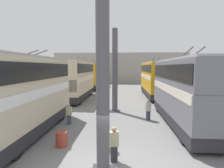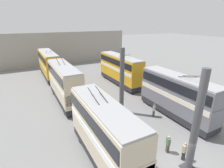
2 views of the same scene
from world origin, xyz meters
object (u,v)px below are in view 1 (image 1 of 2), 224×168
person_by_left_row (148,110)px  person_aisle_midway (106,133)px  bus_right_near (28,90)px  person_aisle_foreground (114,143)px  bus_left_near (183,88)px  bus_right_far (94,74)px  oil_drum (62,139)px  bus_left_far (153,77)px  person_by_right_row (69,114)px  bus_right_mid (78,77)px

person_by_left_row → person_aisle_midway: (-5.34, 3.03, -0.01)m
bus_right_near → person_aisle_foreground: bearing=-118.2°
bus_left_near → person_aisle_foreground: bearing=138.8°
bus_left_near → person_aisle_midway: size_ratio=6.16×
person_aisle_foreground → person_aisle_midway: size_ratio=1.01×
bus_right_far → oil_drum: size_ratio=13.53×
bus_left_far → person_aisle_foreground: 19.54m
bus_right_near → person_by_right_row: size_ratio=5.86×
person_aisle_foreground → oil_drum: bearing=48.8°
bus_right_far → person_aisle_midway: bearing=-169.2°
bus_right_mid → person_by_right_row: 11.00m
bus_right_mid → person_by_left_row: (-9.14, -8.27, -2.12)m
bus_left_near → person_by_left_row: bearing=68.0°
person_aisle_foreground → person_by_right_row: 6.39m
bus_left_near → bus_right_near: bearing=103.4°
bus_left_near → person_aisle_midway: (-4.36, 5.46, -1.98)m
person_by_right_row → oil_drum: size_ratio=1.91×
bus_right_near → bus_left_far: bearing=-34.3°
bus_right_far → person_by_right_row: 23.78m
bus_right_mid → person_by_left_row: bus_right_mid is taller
bus_left_far → person_aisle_foreground: (-18.79, 4.94, -2.04)m
oil_drum → person_by_right_row: bearing=11.3°
bus_right_near → oil_drum: bus_right_near is taller
bus_left_near → person_aisle_foreground: (-5.64, 4.94, -1.97)m
bus_left_far → bus_left_near: bearing=180.0°
person_aisle_midway → oil_drum: 2.54m
bus_left_far → bus_right_mid: (-3.04, 10.70, 0.08)m
person_by_right_row → bus_left_far: bearing=-43.8°
person_by_right_row → bus_left_near: bearing=-98.1°
person_by_right_row → oil_drum: 3.83m
bus_right_far → oil_drum: 27.58m
person_aisle_foreground → person_aisle_midway: 1.38m
person_aisle_midway → bus_right_mid: bearing=130.3°
person_by_left_row → person_aisle_midway: 6.14m
oil_drum → bus_left_far: bearing=-24.6°
bus_right_near → bus_right_mid: (12.67, -0.00, 0.10)m
person_by_right_row → bus_right_far: bearing=-6.4°
bus_left_far → person_by_left_row: 12.58m
bus_right_far → person_aisle_foreground: bus_right_far is taller
person_aisle_foreground → oil_drum: 3.37m
person_aisle_midway → oil_drum: person_aisle_midway is taller
oil_drum → bus_left_near: bearing=-62.2°
person_by_left_row → person_by_right_row: (-1.45, 6.27, -0.06)m
bus_left_near → bus_right_mid: size_ratio=1.01×
bus_left_far → bus_right_near: bus_left_far is taller
oil_drum → person_aisle_midway: bearing=-93.7°
bus_right_near → bus_right_far: size_ratio=0.83×
bus_left_near → bus_right_near: size_ratio=1.11×
bus_left_far → oil_drum: size_ratio=13.68×
bus_left_far → oil_drum: (-17.35, 7.95, -2.51)m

